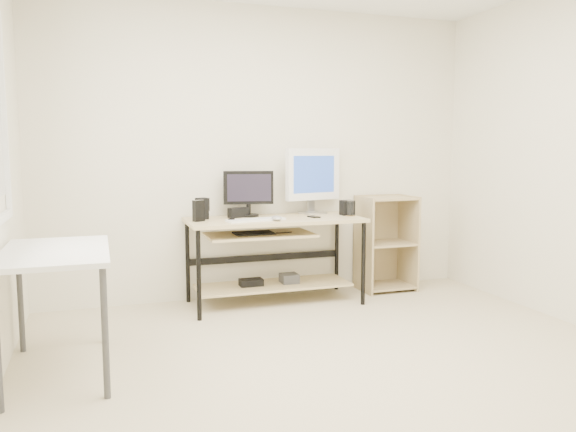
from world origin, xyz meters
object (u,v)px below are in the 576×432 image
Objects in this scene: audio_controller at (199,211)px; white_imac at (313,176)px; side_table at (56,263)px; shelf_unit at (384,242)px; black_monitor at (248,190)px; desk at (272,242)px.

white_imac is at bearing -10.89° from audio_controller.
audio_controller is at bearing 45.53° from side_table.
shelf_unit is at bearing -16.82° from white_imac.
black_monitor is 0.54m from audio_controller.
shelf_unit is at bearing 11.26° from black_monitor.
side_table is at bearing -156.67° from shelf_unit.
white_imac is (2.11, 1.26, 0.42)m from side_table.
side_table is 1.97m from black_monitor.
audio_controller is (-1.81, -0.18, 0.39)m from shelf_unit.
audio_controller is at bearing -144.62° from black_monitor.
desk is at bearing -172.23° from shelf_unit.
white_imac reaches higher than side_table.
black_monitor reaches higher than side_table.
shelf_unit is 0.96m from white_imac.
desk is 0.75m from white_imac.
side_table is 5.72× the size of audio_controller.
desk is 8.58× the size of audio_controller.
side_table is 2.29× the size of black_monitor.
side_table is at bearing -127.96° from black_monitor.
black_monitor is at bearing 129.77° from desk.
audio_controller is at bearing -174.39° from shelf_unit.
desk is 1.97m from side_table.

